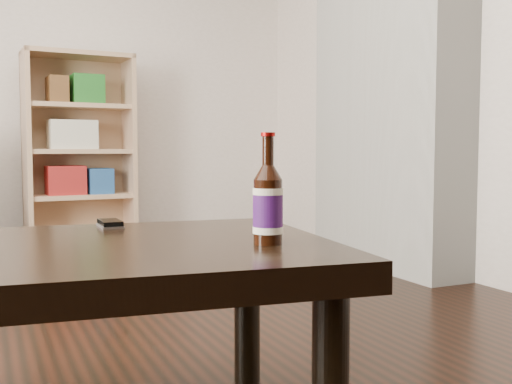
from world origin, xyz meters
name	(u,v)px	position (x,y,z in m)	size (l,w,h in m)	color
chimney_breast	(388,46)	(2.35, 1.20, 1.35)	(0.30, 1.20, 2.70)	silver
bookshelf	(78,147)	(0.72, 2.73, 0.74)	(0.78, 0.39, 1.42)	tan
coffee_table	(38,276)	(0.20, -0.41, 0.44)	(1.42, 0.94, 0.50)	black
beer_bottle	(268,205)	(0.68, -0.58, 0.59)	(0.09, 0.09, 0.26)	black
phone	(110,224)	(0.41, -0.13, 0.51)	(0.06, 0.11, 0.02)	#BAB9BC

